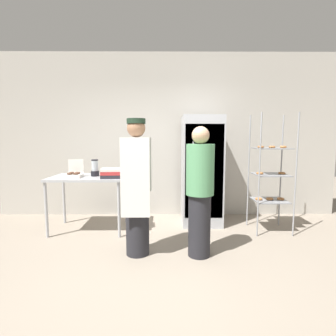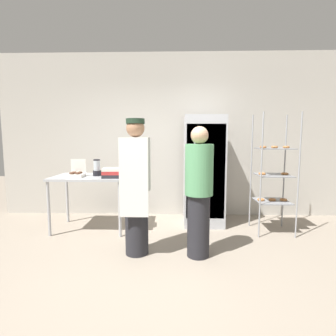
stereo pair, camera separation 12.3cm
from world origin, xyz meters
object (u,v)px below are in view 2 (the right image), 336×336
(donut_box, at_px, (76,174))
(person_baker, at_px, (136,185))
(baking_rack, at_px, (273,175))
(blender_pitcher, at_px, (97,168))
(refrigerator, at_px, (204,171))
(binder_stack, at_px, (113,173))
(person_customer, at_px, (199,191))

(donut_box, xyz_separation_m, person_baker, (1.05, -0.78, -0.03))
(baking_rack, bearing_deg, blender_pitcher, 178.41)
(refrigerator, relative_size, binder_stack, 5.87)
(refrigerator, height_order, person_baker, refrigerator)
(blender_pitcher, height_order, binder_stack, blender_pitcher)
(blender_pitcher, bearing_deg, donut_box, -154.41)
(blender_pitcher, xyz_separation_m, person_customer, (1.54, -0.97, -0.16))
(blender_pitcher, bearing_deg, baking_rack, -1.59)
(refrigerator, relative_size, donut_box, 6.81)
(blender_pitcher, bearing_deg, person_customer, -32.16)
(baking_rack, xyz_separation_m, person_baker, (-1.99, -0.84, -0.02))
(person_baker, xyz_separation_m, person_customer, (0.77, -0.05, -0.07))
(binder_stack, bearing_deg, person_baker, -57.21)
(refrigerator, height_order, blender_pitcher, refrigerator)
(blender_pitcher, height_order, person_baker, person_baker)
(refrigerator, relative_size, person_customer, 1.14)
(person_customer, bearing_deg, person_baker, 176.57)
(baking_rack, height_order, donut_box, baking_rack)
(person_baker, bearing_deg, person_customer, -3.43)
(baking_rack, bearing_deg, binder_stack, -177.10)
(blender_pitcher, height_order, person_customer, person_customer)
(person_baker, height_order, person_customer, person_baker)
(baking_rack, bearing_deg, refrigerator, 159.43)
(baking_rack, relative_size, person_customer, 1.14)
(blender_pitcher, xyz_separation_m, binder_stack, (0.30, -0.20, -0.04))
(person_customer, bearing_deg, donut_box, 155.49)
(donut_box, bearing_deg, blender_pitcher, 25.59)
(person_baker, bearing_deg, donut_box, 143.22)
(baking_rack, xyz_separation_m, person_customer, (-1.22, -0.89, -0.08))
(baking_rack, distance_m, donut_box, 3.04)
(blender_pitcher, relative_size, person_customer, 0.16)
(baking_rack, relative_size, donut_box, 6.82)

